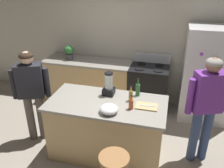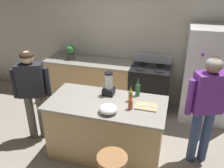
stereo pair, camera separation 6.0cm
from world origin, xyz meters
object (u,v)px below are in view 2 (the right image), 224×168
(person_by_island_left, at_px, (32,88))
(chef_knife, at_px, (148,106))
(kitchen_island, at_px, (107,128))
(stove_range, at_px, (149,88))
(person_by_sink_right, at_px, (206,103))
(cutting_board, at_px, (146,107))
(bar_stool, at_px, (112,167))
(blender_appliance, at_px, (109,85))
(potted_plant, at_px, (71,51))
(mixing_bowl, at_px, (108,109))
(bottle_cooking_sauce, at_px, (130,104))
(refrigerator, at_px, (209,76))
(bottle_vinegar, at_px, (130,95))
(bottle_olive_oil, at_px, (138,90))

(person_by_island_left, height_order, chef_knife, person_by_island_left)
(kitchen_island, distance_m, stove_range, 1.58)
(stove_range, distance_m, person_by_sink_right, 1.68)
(cutting_board, bearing_deg, bar_stool, -106.80)
(blender_appliance, height_order, chef_knife, blender_appliance)
(kitchen_island, xyz_separation_m, chef_knife, (0.59, 0.01, 0.48))
(stove_range, distance_m, potted_plant, 1.81)
(chef_knife, bearing_deg, mixing_bowl, -156.24)
(bar_stool, bearing_deg, chef_knife, 71.94)
(potted_plant, xyz_separation_m, chef_knife, (1.86, -1.54, -0.15))
(kitchen_island, relative_size, blender_appliance, 4.78)
(kitchen_island, relative_size, chef_knife, 7.78)
(bottle_cooking_sauce, height_order, mixing_bowl, bottle_cooking_sauce)
(person_by_sink_right, xyz_separation_m, potted_plant, (-2.63, 1.32, 0.10))
(kitchen_island, xyz_separation_m, stove_range, (0.43, 1.52, 0.01))
(person_by_sink_right, relative_size, mixing_bowl, 6.52)
(blender_appliance, relative_size, cutting_board, 1.19)
(blender_appliance, distance_m, mixing_bowl, 0.53)
(refrigerator, xyz_separation_m, cutting_board, (-0.94, -1.48, 0.04))
(person_by_sink_right, distance_m, bottle_vinegar, 1.04)
(stove_range, height_order, bottle_vinegar, bottle_vinegar)
(stove_range, height_order, mixing_bowl, stove_range)
(mixing_bowl, height_order, chef_knife, mixing_bowl)
(refrigerator, height_order, stove_range, refrigerator)
(mixing_bowl, bearing_deg, bottle_olive_oil, 63.39)
(person_by_island_left, distance_m, blender_appliance, 1.24)
(stove_range, relative_size, person_by_sink_right, 0.67)
(chef_knife, bearing_deg, bar_stool, -113.71)
(person_by_sink_right, relative_size, chef_knife, 7.46)
(refrigerator, distance_m, cutting_board, 1.76)
(bar_stool, distance_m, chef_knife, 0.96)
(bottle_cooking_sauce, bearing_deg, cutting_board, 27.05)
(stove_range, xyz_separation_m, cutting_board, (0.14, -1.51, 0.46))
(mixing_bowl, bearing_deg, refrigerator, 51.41)
(person_by_sink_right, height_order, bottle_vinegar, person_by_sink_right)
(stove_range, relative_size, chef_knife, 5.01)
(refrigerator, height_order, bottle_olive_oil, refrigerator)
(mixing_bowl, bearing_deg, bottle_vinegar, 61.24)
(stove_range, relative_size, blender_appliance, 3.07)
(refrigerator, height_order, person_by_sink_right, refrigerator)
(potted_plant, bearing_deg, cutting_board, -39.84)
(bottle_vinegar, bearing_deg, bar_stool, -90.07)
(bar_stool, height_order, blender_appliance, blender_appliance)
(bottle_vinegar, bearing_deg, kitchen_island, -157.16)
(bottle_vinegar, relative_size, chef_knife, 1.07)
(kitchen_island, distance_m, bottle_vinegar, 0.65)
(person_by_sink_right, xyz_separation_m, bottle_olive_oil, (-0.97, 0.09, 0.03))
(potted_plant, xyz_separation_m, bottle_olive_oil, (1.66, -1.23, -0.07))
(blender_appliance, bearing_deg, potted_plant, 133.22)
(blender_appliance, bearing_deg, refrigerator, 39.23)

